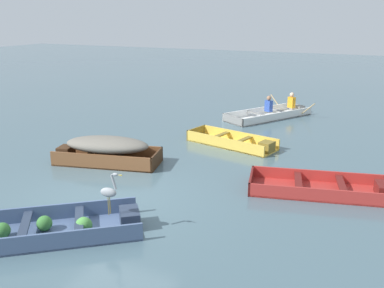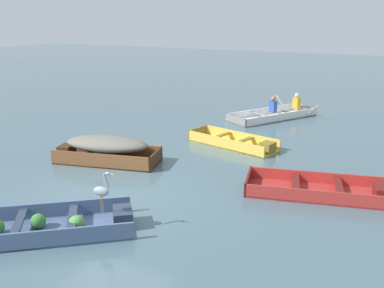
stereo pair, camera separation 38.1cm
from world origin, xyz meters
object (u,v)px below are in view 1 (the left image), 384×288
rowboat_white_with_crew (272,113)px  dinghy_slate_blue_foreground (59,228)px  skiff_yellow_near_moored (235,142)px  skiff_wooden_brown_mid_moored (106,148)px  heron_on_dinghy (109,191)px  skiff_red_far_moored (325,188)px

rowboat_white_with_crew → dinghy_slate_blue_foreground: bearing=-95.9°
dinghy_slate_blue_foreground → skiff_yellow_near_moored: dinghy_slate_blue_foreground is taller
skiff_wooden_brown_mid_moored → skiff_yellow_near_moored: bearing=48.4°
rowboat_white_with_crew → skiff_yellow_near_moored: bearing=-90.5°
dinghy_slate_blue_foreground → heron_on_dinghy: (0.82, 0.51, 0.69)m
skiff_yellow_near_moored → rowboat_white_with_crew: bearing=89.5°
rowboat_white_with_crew → heron_on_dinghy: (-0.32, -10.52, 0.67)m
skiff_wooden_brown_mid_moored → rowboat_white_with_crew: size_ratio=0.80×
skiff_red_far_moored → rowboat_white_with_crew: bearing=114.0°
dinghy_slate_blue_foreground → skiff_wooden_brown_mid_moored: size_ratio=1.08×
dinghy_slate_blue_foreground → skiff_red_far_moored: 5.89m
skiff_red_far_moored → rowboat_white_with_crew: rowboat_white_with_crew is taller
skiff_wooden_brown_mid_moored → heron_on_dinghy: bearing=-53.0°
skiff_wooden_brown_mid_moored → rowboat_white_with_crew: 7.84m
skiff_yellow_near_moored → skiff_wooden_brown_mid_moored: bearing=-131.6°
dinghy_slate_blue_foreground → rowboat_white_with_crew: rowboat_white_with_crew is taller
skiff_red_far_moored → heron_on_dinghy: size_ratio=4.01×
skiff_red_far_moored → heron_on_dinghy: (-3.39, -3.62, 0.72)m
skiff_yellow_near_moored → skiff_red_far_moored: bearing=-39.5°
dinghy_slate_blue_foreground → skiff_yellow_near_moored: size_ratio=1.09×
skiff_red_far_moored → rowboat_white_with_crew: (-3.07, 6.91, 0.06)m
skiff_yellow_near_moored → skiff_red_far_moored: (3.11, -2.56, -0.02)m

